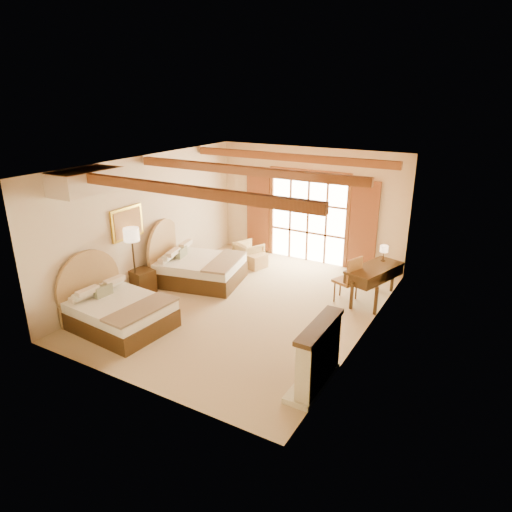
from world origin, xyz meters
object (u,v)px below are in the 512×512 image
Objects in this scene: desk at (373,282)px; bed_far at (195,265)px; bed_near at (115,308)px; armchair at (249,253)px; nightstand at (143,281)px.

bed_far is at bearing -147.62° from desk.
armchair is (0.54, 4.51, -0.08)m from bed_near.
bed_far is (-0.03, 2.76, 0.02)m from bed_near.
bed_near is at bearing -54.19° from nightstand.
nightstand is at bearing 117.85° from bed_near.
bed_far is 3.45× the size of armchair.
bed_near is at bearing -101.65° from bed_far.
bed_near is 1.26× the size of desk.
bed_far reaches higher than bed_near.
armchair is at bearing -171.73° from desk.
nightstand is (-0.66, 1.53, -0.10)m from bed_near.
armchair is (1.21, 2.98, 0.02)m from nightstand.
armchair is at bearing 87.45° from bed_near.
armchair is 3.78m from desk.
armchair is at bearing 80.23° from nightstand.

